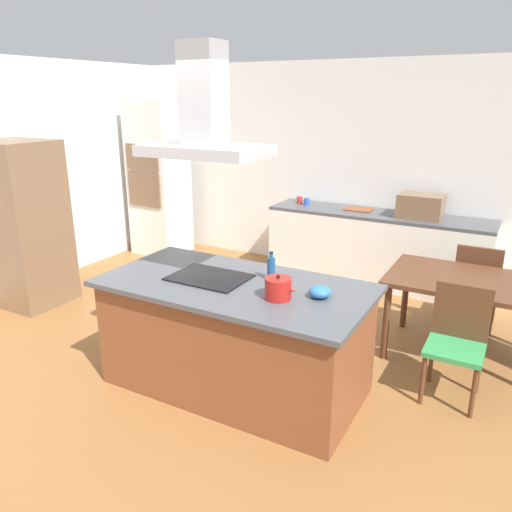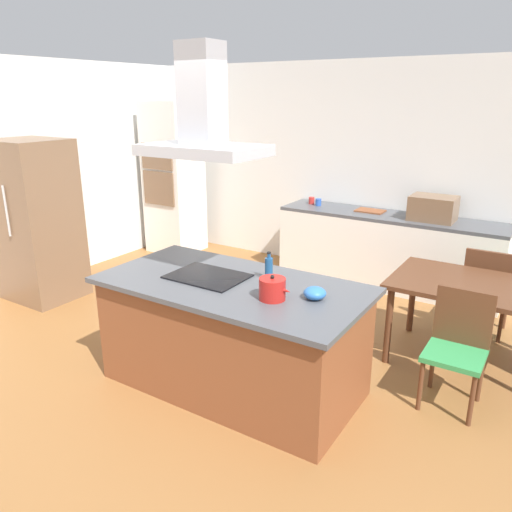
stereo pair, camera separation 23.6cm
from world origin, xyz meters
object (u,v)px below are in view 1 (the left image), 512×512
Objects in this scene: coffee_mug_blue at (307,201)px; dining_table at (471,288)px; tea_kettle at (278,288)px; chair_facing_back_wall at (477,282)px; mixing_bowl at (320,292)px; countertop_microwave at (421,206)px; chair_facing_island at (458,335)px; cooktop at (209,277)px; range_hood at (204,120)px; coffee_mug_red at (300,200)px; refrigerator at (23,224)px; olive_oil_bottle at (271,268)px; cutting_board at (359,209)px; wall_oven_stack at (159,179)px.

dining_table is (2.21, -1.50, -0.28)m from coffee_mug_blue.
tea_kettle is 3.20m from coffee_mug_blue.
mixing_bowl is at bearing -113.49° from chair_facing_back_wall.
chair_facing_island is (0.76, -2.14, -0.53)m from countertop_microwave.
range_hood reaches higher than cooktop.
refrigerator is (-2.20, -2.56, -0.03)m from coffee_mug_red.
tea_kettle is 0.38m from olive_oil_bottle.
countertop_microwave is 1.45m from coffee_mug_blue.
olive_oil_bottle is at bearing -138.06° from dining_table.
coffee_mug_blue is 3.42m from refrigerator.
coffee_mug_red reaches higher than chair_facing_back_wall.
coffee_mug_blue is at bearing 115.07° from mixing_bowl.
tea_kettle is 3.07m from cutting_board.
mixing_bowl reaches higher than chair_facing_island.
coffee_mug_red is (-0.54, 2.95, 0.04)m from cooktop.
countertop_microwave is (0.37, 2.99, 0.06)m from tea_kettle.
coffee_mug_red is 0.04× the size of wall_oven_stack.
cooktop is 0.43× the size of dining_table.
dining_table is (0.76, -1.48, -0.37)m from countertop_microwave.
tea_kettle is 1.31m from range_hood.
mixing_bowl is 0.48× the size of cutting_board.
coffee_mug_blue is at bearing 179.21° from countertop_microwave.
wall_oven_stack reaches higher than mixing_bowl.
countertop_microwave is 1.47× the size of cutting_board.
wall_oven_stack reaches higher than chair_facing_back_wall.
range_hood is (2.75, -0.39, 1.19)m from refrigerator.
olive_oil_bottle is at bearing 23.81° from cooktop.
coffee_mug_red is at bearing 109.78° from olive_oil_bottle.
coffee_mug_red is 2.15m from wall_oven_stack.
range_hood reaches higher than countertop_microwave.
olive_oil_bottle is 1.21m from range_hood.
cooktop is 0.27× the size of wall_oven_stack.
mixing_bowl is at bearing 3.20° from range_hood.
chair_facing_island is at bearing -23.16° from wall_oven_stack.
mixing_bowl is 0.07× the size of wall_oven_stack.
coffee_mug_blue is 0.70m from cutting_board.
refrigerator is (-0.08, -2.25, -0.19)m from wall_oven_stack.
cutting_board is at bearing 2.48° from coffee_mug_blue.
coffee_mug_blue is (-1.45, 0.02, -0.09)m from countertop_microwave.
mixing_bowl reaches higher than cooktop.
wall_oven_stack is 1.21× the size of refrigerator.
coffee_mug_blue is at bearing 109.76° from tea_kettle.
wall_oven_stack is 2.26m from refrigerator.
range_hood reaches higher than cutting_board.
cutting_board is 1.79m from chair_facing_back_wall.
coffee_mug_red is at bearing 49.21° from refrigerator.
coffee_mug_red reaches higher than dining_table.
chair_facing_back_wall is (2.33, -0.88, -0.44)m from coffee_mug_red.
countertop_microwave is at bearing 70.30° from cooktop.
countertop_microwave is (0.58, 2.68, 0.04)m from olive_oil_bottle.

